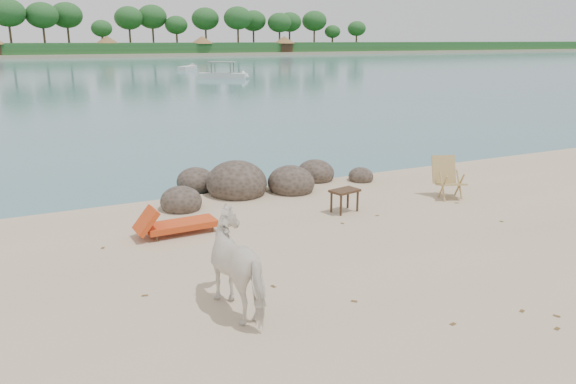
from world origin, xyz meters
name	(u,v)px	position (x,y,z in m)	size (l,w,h in m)	color
water	(40,65)	(0.00, 90.00, 0.00)	(400.00, 400.00, 0.00)	#36616C
far_shore	(22,54)	(0.00, 170.00, 0.00)	(420.00, 90.00, 1.40)	tan
far_scenery	(25,43)	(0.03, 136.70, 3.14)	(420.00, 18.00, 9.50)	#1E4C1E
boulders	(253,184)	(0.34, 5.73, 0.22)	(6.24, 2.87, 1.18)	#322921
cow	(244,266)	(-2.45, -0.50, 0.72)	(0.78, 1.71, 1.44)	white
side_table	(344,202)	(1.51, 3.00, 0.27)	(0.67, 0.43, 0.54)	#312313
lounge_chair	(181,222)	(-2.34, 3.25, 0.27)	(1.82, 0.64, 0.55)	red
deck_chair	(452,179)	(4.58, 2.81, 0.52)	(0.67, 0.74, 1.05)	tan
boat_mid	(222,64)	(15.33, 49.04, 1.41)	(5.78, 1.30, 2.82)	silver
boat_far	(187,67)	(16.99, 67.29, 0.30)	(5.23, 1.18, 0.61)	silver
dead_leaves	(369,264)	(0.27, 0.15, 0.00)	(8.50, 6.25, 0.00)	brown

